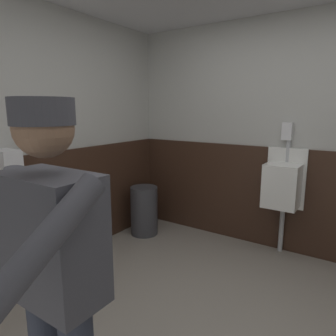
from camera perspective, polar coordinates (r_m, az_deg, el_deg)
The scene contains 9 objects.
wall_back at distance 3.52m, azimuth 22.30°, elevation 5.39°, with size 4.36×0.12×2.51m, color #B2B2AD.
wall_left at distance 3.13m, azimuth -24.30°, elevation 4.63°, with size 0.12×4.07×2.51m, color #B2B2AD.
wainscot_band_back at distance 3.57m, azimuth 21.24°, elevation -5.69°, with size 3.76×0.03×1.14m, color #382319.
wainscot_band_left at distance 3.20m, azimuth -22.60°, elevation -7.67°, with size 0.03×3.47×1.14m, color #382319.
urinal_solo at distance 3.38m, azimuth 20.73°, elevation -2.93°, with size 0.40×0.34×1.24m.
person at distance 1.38m, azimuth -20.90°, elevation -16.23°, with size 0.65×0.60×1.60m.
trash_bin at distance 3.84m, azimuth -4.50°, elevation -7.95°, with size 0.33×0.33×0.61m, color #38383D.
hand_dryer at distance 2.82m, azimuth -28.07°, elevation 0.11°, with size 0.24×0.23×0.28m.
soap_dispenser at distance 3.42m, azimuth 21.45°, elevation 6.44°, with size 0.10×0.07×0.18m, color silver.
Camera 1 is at (0.71, -1.63, 1.55)m, focal length 32.49 mm.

